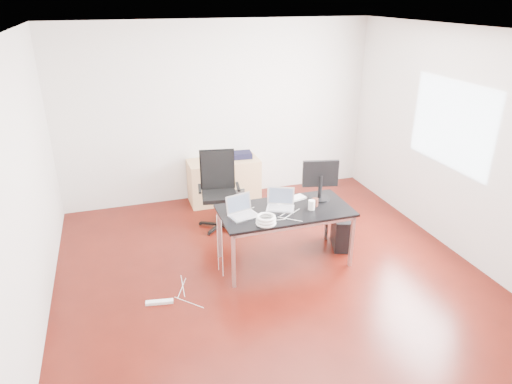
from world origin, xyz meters
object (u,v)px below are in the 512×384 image
object	(u,v)px
desk	(285,213)
pc_tower	(341,231)
filing_cabinet_left	(205,183)
office_chair	(219,186)
filing_cabinet_right	(242,178)

from	to	relation	value
desk	pc_tower	distance (m)	0.98
desk	filing_cabinet_left	bearing A→B (deg)	106.06
desk	filing_cabinet_left	size ratio (longest dim) A/B	2.29
office_chair	pc_tower	bearing A→B (deg)	-28.98
desk	office_chair	world-z (taller)	office_chair
desk	office_chair	bearing A→B (deg)	113.65
desk	filing_cabinet_left	xyz separation A→B (m)	(-0.58, 2.03, -0.33)
filing_cabinet_left	pc_tower	world-z (taller)	filing_cabinet_left
filing_cabinet_left	filing_cabinet_right	distance (m)	0.62
desk	pc_tower	world-z (taller)	desk
office_chair	filing_cabinet_left	world-z (taller)	office_chair
filing_cabinet_right	filing_cabinet_left	bearing A→B (deg)	180.00
office_chair	desk	bearing A→B (deg)	-56.99
desk	filing_cabinet_right	bearing A→B (deg)	88.86
desk	filing_cabinet_left	distance (m)	2.13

